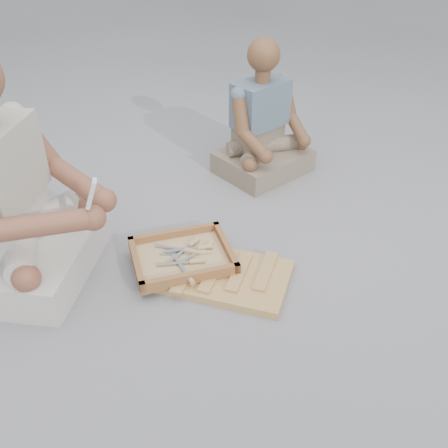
{
  "coord_description": "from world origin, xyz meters",
  "views": [
    {
      "loc": [
        -0.06,
        -1.59,
        1.49
      ],
      "look_at": [
        0.02,
        0.11,
        0.3
      ],
      "focal_mm": 40.0,
      "sensor_mm": 36.0,
      "label": 1
    }
  ],
  "objects_px": {
    "carved_panel": "(227,276)",
    "companion": "(263,131)",
    "craftsman": "(17,207)",
    "tool_tray": "(182,257)"
  },
  "relations": [
    {
      "from": "carved_panel",
      "to": "companion",
      "type": "xyz_separation_m",
      "value": [
        0.27,
        1.01,
        0.24
      ]
    },
    {
      "from": "craftsman",
      "to": "companion",
      "type": "relative_size",
      "value": 1.28
    },
    {
      "from": "tool_tray",
      "to": "companion",
      "type": "bearing_deg",
      "value": 62.79
    },
    {
      "from": "carved_panel",
      "to": "tool_tray",
      "type": "bearing_deg",
      "value": 153.43
    },
    {
      "from": "carved_panel",
      "to": "craftsman",
      "type": "height_order",
      "value": "craftsman"
    },
    {
      "from": "tool_tray",
      "to": "companion",
      "type": "xyz_separation_m",
      "value": [
        0.47,
        0.91,
        0.21
      ]
    },
    {
      "from": "craftsman",
      "to": "companion",
      "type": "distance_m",
      "value": 1.46
    },
    {
      "from": "tool_tray",
      "to": "craftsman",
      "type": "xyz_separation_m",
      "value": [
        -0.68,
        0.01,
        0.29
      ]
    },
    {
      "from": "companion",
      "to": "carved_panel",
      "type": "bearing_deg",
      "value": 37.52
    },
    {
      "from": "companion",
      "to": "craftsman",
      "type": "bearing_deg",
      "value": 0.34
    }
  ]
}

